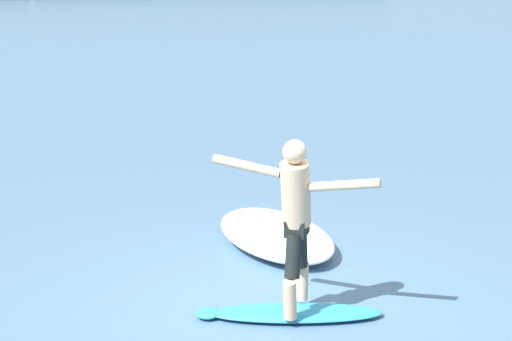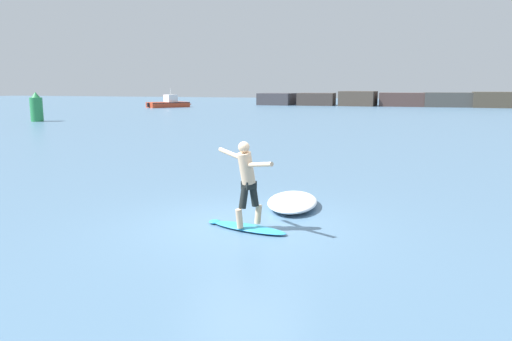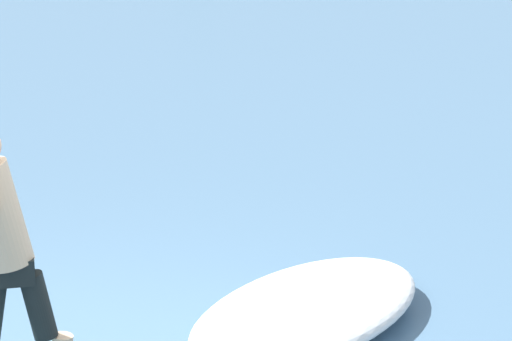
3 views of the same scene
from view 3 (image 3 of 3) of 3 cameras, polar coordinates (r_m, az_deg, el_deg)
name	(u,v)px [view 3 (image 3 of 3)]	position (r m, az deg, el deg)	size (l,w,h in m)	color
surfer	(2,243)	(7.34, -11.88, -3.36)	(1.44, 0.94, 1.75)	#D0AC87
wave_foam_at_tail	(307,310)	(8.66, 2.44, -6.59)	(1.49, 2.33, 0.28)	white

